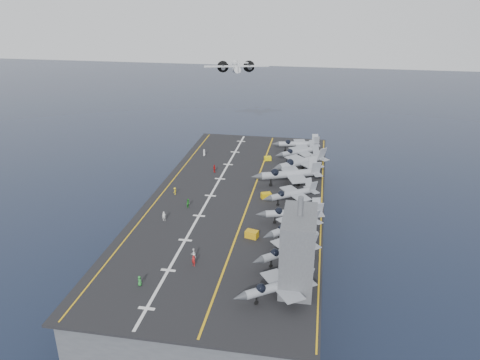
% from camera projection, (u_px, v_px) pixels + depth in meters
% --- Properties ---
extents(ground, '(500.00, 500.00, 0.00)m').
position_uv_depth(ground, '(237.00, 239.00, 107.17)').
color(ground, '#142135').
rests_on(ground, ground).
extents(hull, '(36.00, 90.00, 10.00)m').
position_uv_depth(hull, '(237.00, 219.00, 105.25)').
color(hull, '#56595E').
rests_on(hull, ground).
extents(flight_deck, '(38.00, 92.00, 0.40)m').
position_uv_depth(flight_deck, '(237.00, 199.00, 103.25)').
color(flight_deck, black).
rests_on(flight_deck, hull).
extents(foul_line, '(0.35, 90.00, 0.02)m').
position_uv_depth(foul_line, '(250.00, 199.00, 102.68)').
color(foul_line, gold).
rests_on(foul_line, flight_deck).
extents(landing_centerline, '(0.50, 90.00, 0.02)m').
position_uv_depth(landing_centerline, '(210.00, 196.00, 104.13)').
color(landing_centerline, silver).
rests_on(landing_centerline, flight_deck).
extents(deck_edge_port, '(0.25, 90.00, 0.02)m').
position_uv_depth(deck_edge_port, '(163.00, 192.00, 105.89)').
color(deck_edge_port, gold).
rests_on(deck_edge_port, flight_deck).
extents(deck_edge_stbd, '(0.25, 90.00, 0.02)m').
position_uv_depth(deck_edge_stbd, '(322.00, 204.00, 100.19)').
color(deck_edge_stbd, gold).
rests_on(deck_edge_stbd, flight_deck).
extents(island_superstructure, '(5.00, 10.00, 15.00)m').
position_uv_depth(island_superstructure, '(299.00, 242.00, 70.61)').
color(island_superstructure, '#56595E').
rests_on(island_superstructure, flight_deck).
extents(fighter_jet_0, '(15.45, 14.40, 4.47)m').
position_uv_depth(fighter_jet_0, '(278.00, 285.00, 69.22)').
color(fighter_jet_0, gray).
rests_on(fighter_jet_0, flight_deck).
extents(fighter_jet_1, '(15.16, 14.80, 4.42)m').
position_uv_depth(fighter_jet_1, '(288.00, 250.00, 78.58)').
color(fighter_jet_1, '#A1A8B0').
rests_on(fighter_jet_1, flight_deck).
extents(fighter_jet_2, '(15.07, 15.15, 4.45)m').
position_uv_depth(fighter_jet_2, '(294.00, 226.00, 86.45)').
color(fighter_jet_2, '#90979E').
rests_on(fighter_jet_2, flight_deck).
extents(fighter_jet_3, '(15.14, 12.10, 4.60)m').
position_uv_depth(fighter_jet_3, '(293.00, 212.00, 91.50)').
color(fighter_jet_3, '#989EA7').
rests_on(fighter_jet_3, flight_deck).
extents(fighter_jet_4, '(15.42, 14.42, 4.46)m').
position_uv_depth(fighter_jet_4, '(293.00, 193.00, 100.04)').
color(fighter_jet_4, '#949EA4').
rests_on(fighter_jet_4, flight_deck).
extents(fighter_jet_5, '(19.31, 16.21, 5.71)m').
position_uv_depth(fighter_jet_5, '(290.00, 173.00, 108.88)').
color(fighter_jet_5, '#99A2A8').
rests_on(fighter_jet_5, flight_deck).
extents(fighter_jet_6, '(19.22, 19.03, 5.64)m').
position_uv_depth(fighter_jet_6, '(301.00, 161.00, 116.32)').
color(fighter_jet_6, '#8F969E').
rests_on(fighter_jet_6, flight_deck).
extents(fighter_jet_7, '(15.44, 14.42, 4.46)m').
position_uv_depth(fighter_jet_7, '(299.00, 151.00, 125.26)').
color(fighter_jet_7, '#999FA9').
rests_on(fighter_jet_7, flight_deck).
extents(fighter_jet_8, '(14.79, 11.30, 4.62)m').
position_uv_depth(fighter_jet_8, '(298.00, 143.00, 131.29)').
color(fighter_jet_8, '#99A1AA').
rests_on(fighter_jet_8, flight_deck).
extents(tow_cart_a, '(2.60, 2.03, 1.38)m').
position_uv_depth(tow_cart_a, '(252.00, 234.00, 86.65)').
color(tow_cart_a, '#C5910F').
rests_on(tow_cart_a, flight_deck).
extents(tow_cart_b, '(2.52, 2.14, 1.28)m').
position_uv_depth(tow_cart_b, '(266.00, 196.00, 102.67)').
color(tow_cart_b, '#CDA108').
rests_on(tow_cart_b, flight_deck).
extents(tow_cart_c, '(2.08, 1.69, 1.08)m').
position_uv_depth(tow_cart_c, '(268.00, 158.00, 125.05)').
color(tow_cart_c, yellow).
rests_on(tow_cart_c, flight_deck).
extents(crew_0, '(1.21, 1.13, 1.68)m').
position_uv_depth(crew_0, '(140.00, 281.00, 72.69)').
color(crew_0, '#268C33').
rests_on(crew_0, flight_deck).
extents(crew_1, '(1.30, 0.97, 1.98)m').
position_uv_depth(crew_1, '(164.00, 216.00, 92.72)').
color(crew_1, silver).
rests_on(crew_1, flight_deck).
extents(crew_2, '(0.92, 1.24, 1.92)m').
position_uv_depth(crew_2, '(188.00, 203.00, 98.37)').
color(crew_2, '#1D7B20').
rests_on(crew_2, flight_deck).
extents(crew_3, '(0.79, 1.07, 1.65)m').
position_uv_depth(crew_3, '(175.00, 191.00, 104.50)').
color(crew_3, yellow).
rests_on(crew_3, flight_deck).
extents(crew_4, '(1.33, 1.45, 2.01)m').
position_uv_depth(crew_4, '(214.00, 169.00, 116.80)').
color(crew_4, '#B70C0D').
rests_on(crew_4, flight_deck).
extents(crew_5, '(0.94, 1.22, 1.84)m').
position_uv_depth(crew_5, '(204.00, 153.00, 128.23)').
color(crew_5, white).
rests_on(crew_5, flight_deck).
extents(crew_6, '(1.42, 1.25, 1.98)m').
position_uv_depth(crew_6, '(194.00, 261.00, 77.73)').
color(crew_6, '#B21919').
rests_on(crew_6, flight_deck).
extents(crew_7, '(1.35, 1.39, 1.95)m').
position_uv_depth(crew_7, '(193.00, 254.00, 79.82)').
color(crew_7, white).
rests_on(crew_7, flight_deck).
extents(transport_plane, '(24.52, 19.50, 5.11)m').
position_uv_depth(transport_plane, '(236.00, 70.00, 156.30)').
color(transport_plane, silver).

